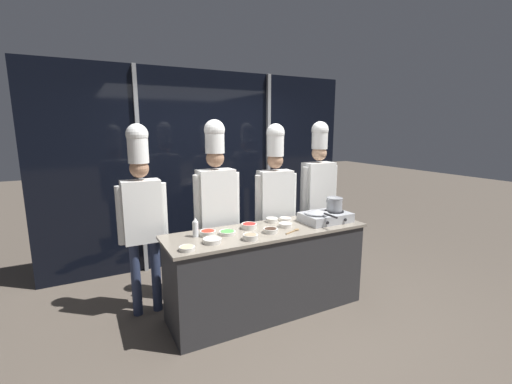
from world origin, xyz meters
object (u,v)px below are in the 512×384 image
Objects in this scene: chef_pastry at (318,185)px; chef_line at (275,194)px; prep_bowl_bean_sprouts at (212,240)px; prep_bowl_ginger at (187,248)px; serving_spoon_slotted at (295,230)px; frying_pan at (317,212)px; prep_bowl_rice at (285,225)px; prep_bowl_bell_pepper at (249,226)px; portable_stove at (325,217)px; prep_bowl_chili_flakes at (208,233)px; prep_bowl_chicken at (285,219)px; squeeze_bottle_clear at (195,228)px; prep_bowl_soy_glaze at (271,230)px; prep_bowl_scallions at (227,232)px; prep_bowl_onion at (272,220)px; chef_sous at (216,196)px; chef_head at (142,205)px; prep_bowl_mushrooms at (250,237)px; stock_pot at (334,204)px.

chef_line is at bearing 8.33° from chef_pastry.
prep_bowl_bean_sprouts is at bearing 22.72° from chef_pastry.
serving_spoon_slotted is (1.12, 0.03, -0.01)m from prep_bowl_ginger.
frying_pan is 3.26× the size of prep_bowl_rice.
prep_bowl_rice is at bearing -18.71° from prep_bowl_bell_pepper.
portable_stove is 3.36× the size of prep_bowl_chili_flakes.
frying_pan reaches higher than prep_bowl_chicken.
squeeze_bottle_clear is at bearing -175.56° from prep_bowl_chicken.
frying_pan is at bearing 6.20° from prep_bowl_ginger.
squeeze_bottle_clear reaches higher than prep_bowl_soy_glaze.
prep_bowl_scallions is 1.24× the size of prep_bowl_onion.
chef_sous is 1.47m from chef_pastry.
prep_bowl_chili_flakes is at bearing 139.67° from chef_head.
prep_bowl_bean_sprouts reaches higher than prep_bowl_chicken.
prep_bowl_bean_sprouts is at bearing -99.68° from prep_bowl_chili_flakes.
serving_spoon_slotted is at bearing -38.28° from prep_bowl_bell_pepper.
prep_bowl_soy_glaze is 0.43m from prep_bowl_scallions.
prep_bowl_mushrooms is 1.10× the size of prep_bowl_onion.
prep_bowl_bell_pepper reaches higher than prep_bowl_chicken.
chef_head is at bearing 4.76° from chef_line.
squeeze_bottle_clear reaches higher than prep_bowl_chicken.
chef_head is (-1.36, 0.72, 0.26)m from serving_spoon_slotted.
prep_bowl_chicken is 0.93× the size of prep_bowl_soy_glaze.
frying_pan is at bearing -178.65° from stock_pot.
prep_bowl_chicken is at bearing 9.44° from prep_bowl_bell_pepper.
chef_head is at bearing 157.71° from prep_bowl_rice.
prep_bowl_mushrooms is (-0.51, -0.20, 0.01)m from prep_bowl_rice.
chef_sous reaches higher than stock_pot.
prep_bowl_bean_sprouts is at bearing -71.43° from squeeze_bottle_clear.
frying_pan reaches higher than serving_spoon_slotted.
prep_bowl_mushrooms is 0.07× the size of chef_line.
serving_spoon_slotted is at bearing 129.50° from chef_sous.
prep_bowl_rice is at bearing 34.69° from chef_pastry.
prep_bowl_mushrooms is at bearing 138.21° from chef_head.
prep_bowl_ginger is 0.95× the size of prep_bowl_soy_glaze.
frying_pan reaches higher than prep_bowl_soy_glaze.
stock_pot is 1.76m from prep_bowl_ginger.
prep_bowl_chicken is 0.86× the size of prep_bowl_chili_flakes.
prep_bowl_mushrooms is at bearing -170.58° from portable_stove.
squeeze_bottle_clear is 1.11× the size of prep_bowl_bean_sprouts.
prep_bowl_bean_sprouts is (-0.86, -0.11, 0.00)m from prep_bowl_rice.
squeeze_bottle_clear is 0.74m from prep_bowl_soy_glaze.
prep_bowl_rice is at bearing 137.20° from chef_sous.
frying_pan is 0.25m from stock_pot.
prep_bowl_soy_glaze reaches higher than prep_bowl_chicken.
chef_line is (0.54, 0.39, 0.22)m from prep_bowl_bell_pepper.
prep_bowl_onion reaches higher than prep_bowl_rice.
stock_pot reaches higher than prep_bowl_bean_sprouts.
prep_bowl_chicken is 1.04m from prep_bowl_bean_sprouts.
prep_bowl_rice is 1.06× the size of prep_bowl_onion.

